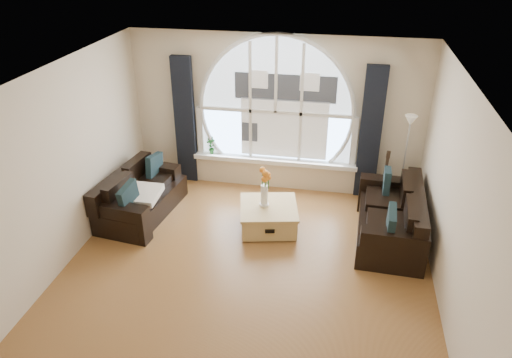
# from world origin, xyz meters

# --- Properties ---
(ground) EXTENTS (5.00, 5.50, 0.01)m
(ground) POSITION_xyz_m (0.00, 0.00, 0.00)
(ground) COLOR brown
(ground) RESTS_ON ground
(ceiling) EXTENTS (5.00, 5.50, 0.01)m
(ceiling) POSITION_xyz_m (0.00, 0.00, 2.70)
(ceiling) COLOR silver
(ceiling) RESTS_ON ground
(wall_back) EXTENTS (5.00, 0.01, 2.70)m
(wall_back) POSITION_xyz_m (0.00, 2.75, 1.35)
(wall_back) COLOR beige
(wall_back) RESTS_ON ground
(wall_left) EXTENTS (0.01, 5.50, 2.70)m
(wall_left) POSITION_xyz_m (-2.50, 0.00, 1.35)
(wall_left) COLOR beige
(wall_left) RESTS_ON ground
(wall_right) EXTENTS (0.01, 5.50, 2.70)m
(wall_right) POSITION_xyz_m (2.50, 0.00, 1.35)
(wall_right) COLOR beige
(wall_right) RESTS_ON ground
(attic_slope) EXTENTS (0.92, 5.50, 0.72)m
(attic_slope) POSITION_xyz_m (2.20, 0.00, 2.35)
(attic_slope) COLOR silver
(attic_slope) RESTS_ON ground
(arched_window) EXTENTS (2.60, 0.06, 2.15)m
(arched_window) POSITION_xyz_m (0.00, 2.72, 1.62)
(arched_window) COLOR silver
(arched_window) RESTS_ON wall_back
(window_sill) EXTENTS (2.90, 0.22, 0.08)m
(window_sill) POSITION_xyz_m (0.00, 2.65, 0.51)
(window_sill) COLOR white
(window_sill) RESTS_ON wall_back
(window_frame) EXTENTS (2.76, 0.08, 2.15)m
(window_frame) POSITION_xyz_m (0.00, 2.69, 1.62)
(window_frame) COLOR white
(window_frame) RESTS_ON wall_back
(neighbor_house) EXTENTS (1.70, 0.02, 1.50)m
(neighbor_house) POSITION_xyz_m (0.15, 2.71, 1.50)
(neighbor_house) COLOR silver
(neighbor_house) RESTS_ON wall_back
(curtain_left) EXTENTS (0.35, 0.12, 2.30)m
(curtain_left) POSITION_xyz_m (-1.60, 2.63, 1.15)
(curtain_left) COLOR black
(curtain_left) RESTS_ON ground
(curtain_right) EXTENTS (0.35, 0.12, 2.30)m
(curtain_right) POSITION_xyz_m (1.60, 2.63, 1.15)
(curtain_right) COLOR black
(curtain_right) RESTS_ON ground
(sofa_left) EXTENTS (1.04, 1.75, 0.74)m
(sofa_left) POSITION_xyz_m (-1.97, 1.32, 0.40)
(sofa_left) COLOR black
(sofa_left) RESTS_ON ground
(sofa_right) EXTENTS (0.97, 1.82, 0.79)m
(sofa_right) POSITION_xyz_m (1.94, 1.34, 0.40)
(sofa_right) COLOR black
(sofa_right) RESTS_ON ground
(coffee_chest) EXTENTS (1.03, 1.03, 0.42)m
(coffee_chest) POSITION_xyz_m (0.13, 1.29, 0.21)
(coffee_chest) COLOR tan
(coffee_chest) RESTS_ON ground
(throw_blanket) EXTENTS (0.55, 0.55, 0.10)m
(throw_blanket) POSITION_xyz_m (-1.85, 1.10, 0.50)
(throw_blanket) COLOR silver
(throw_blanket) RESTS_ON sofa_left
(vase_flowers) EXTENTS (0.24, 0.24, 0.70)m
(vase_flowers) POSITION_xyz_m (0.05, 1.31, 0.77)
(vase_flowers) COLOR white
(vase_flowers) RESTS_ON coffee_chest
(floor_lamp) EXTENTS (0.24, 0.24, 1.60)m
(floor_lamp) POSITION_xyz_m (2.17, 2.39, 0.80)
(floor_lamp) COLOR #B2B2B2
(floor_lamp) RESTS_ON ground
(guitar) EXTENTS (0.41, 0.32, 1.06)m
(guitar) POSITION_xyz_m (1.89, 2.30, 0.53)
(guitar) COLOR brown
(guitar) RESTS_ON ground
(potted_plant) EXTENTS (0.20, 0.16, 0.32)m
(potted_plant) POSITION_xyz_m (-1.15, 2.65, 0.71)
(potted_plant) COLOR #1E6023
(potted_plant) RESTS_ON window_sill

